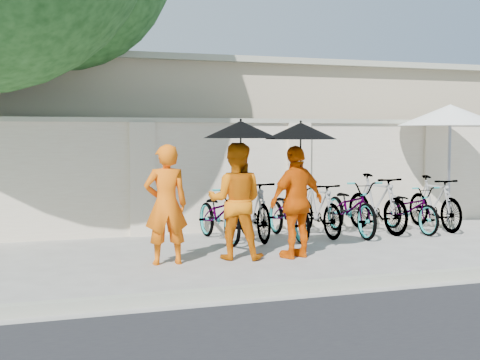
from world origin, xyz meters
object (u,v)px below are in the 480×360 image
object	(u,v)px
monk_center	(236,201)
patio_umbrella	(450,116)
monk_left	(166,205)
monk_right	(297,202)

from	to	relation	value
monk_center	patio_umbrella	world-z (taller)	patio_umbrella
monk_left	patio_umbrella	xyz separation A→B (m)	(5.97, 1.82, 1.30)
monk_left	monk_right	xyz separation A→B (m)	(1.90, -0.15, -0.01)
monk_center	monk_right	distance (m)	0.89
patio_umbrella	monk_left	bearing A→B (deg)	-163.00
monk_center	monk_left	bearing A→B (deg)	27.85
monk_left	patio_umbrella	size ratio (longest dim) A/B	0.69
monk_left	monk_right	size ratio (longest dim) A/B	1.02
monk_left	monk_center	bearing A→B (deg)	-173.62
monk_left	patio_umbrella	distance (m)	6.37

